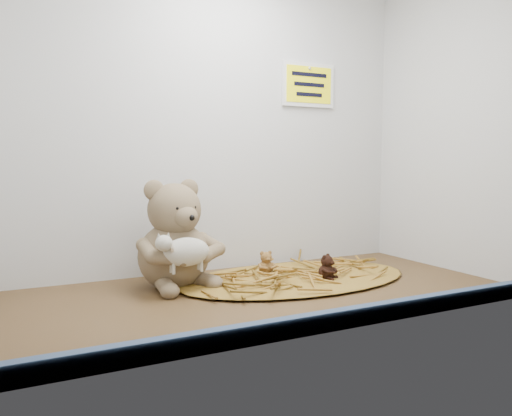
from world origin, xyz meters
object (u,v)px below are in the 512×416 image
main_teddy (174,233)px  toy_lamb (186,252)px  mini_teddy_brown (326,265)px  mini_teddy_tan (266,261)px

main_teddy → toy_lamb: 10.16cm
main_teddy → mini_teddy_brown: main_teddy is taller
main_teddy → mini_teddy_tan: main_teddy is taller
main_teddy → mini_teddy_tan: (25.16, -1.78, -9.06)cm
main_teddy → toy_lamb: size_ratio=1.84×
mini_teddy_brown → main_teddy: bearing=126.5°
toy_lamb → mini_teddy_tan: toy_lamb is taller
main_teddy → toy_lamb: (0.00, -9.66, -3.16)cm
toy_lamb → main_teddy: bearing=90.0°
mini_teddy_tan → mini_teddy_brown: bearing=-39.6°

